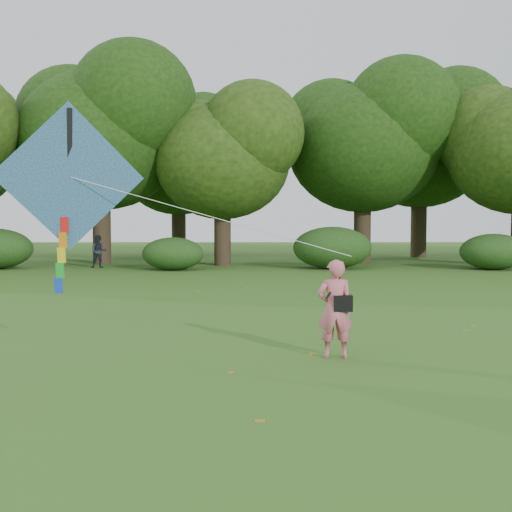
{
  "coord_description": "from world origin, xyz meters",
  "views": [
    {
      "loc": [
        -0.37,
        -10.56,
        2.24
      ],
      "look_at": [
        -0.38,
        2.0,
        1.5
      ],
      "focal_mm": 45.0,
      "sensor_mm": 36.0,
      "label": 1
    }
  ],
  "objects": [
    {
      "name": "flying_kite",
      "position": [
        -3.52,
        0.29,
        2.9
      ],
      "size": [
        5.88,
        1.06,
        3.22
      ],
      "color": "#295FB5",
      "rests_on": "ground"
    },
    {
      "name": "crossbody_bag",
      "position": [
        1.0,
        -0.4,
        0.9
      ],
      "size": [
        0.43,
        0.2,
        0.67
      ],
      "color": "black",
      "rests_on": "ground"
    },
    {
      "name": "bystander_left",
      "position": [
        -7.52,
        18.38,
        0.75
      ],
      "size": [
        0.83,
        0.71,
        1.49
      ],
      "primitive_type": "imported",
      "rotation": [
        0.0,
        0.0,
        0.22
      ],
      "color": "#21252C",
      "rests_on": "ground"
    },
    {
      "name": "shrub_band",
      "position": [
        -0.72,
        17.6,
        0.86
      ],
      "size": [
        39.15,
        3.22,
        1.88
      ],
      "color": "#264919",
      "rests_on": "ground"
    },
    {
      "name": "ground",
      "position": [
        0.0,
        0.0,
        0.0
      ],
      "size": [
        100.0,
        100.0,
        0.0
      ],
      "primitive_type": "plane",
      "color": "#265114",
      "rests_on": "ground"
    },
    {
      "name": "tree_line",
      "position": [
        1.67,
        22.88,
        5.6
      ],
      "size": [
        54.7,
        15.3,
        9.48
      ],
      "color": "#3A2D1E",
      "rests_on": "ground"
    },
    {
      "name": "man_kite_flyer",
      "position": [
        0.89,
        -0.37,
        0.79
      ],
      "size": [
        0.58,
        0.38,
        1.58
      ],
      "primitive_type": "imported",
      "rotation": [
        0.0,
        0.0,
        3.14
      ],
      "color": "#CF6176",
      "rests_on": "ground"
    },
    {
      "name": "fallen_leaves",
      "position": [
        -1.12,
        1.2,
        0.01
      ],
      "size": [
        10.27,
        14.01,
        0.01
      ],
      "color": "olive",
      "rests_on": "ground"
    }
  ]
}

